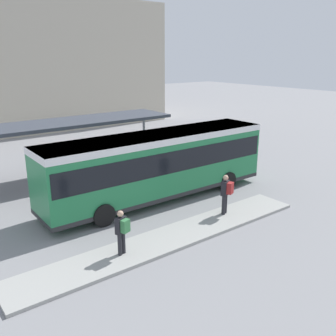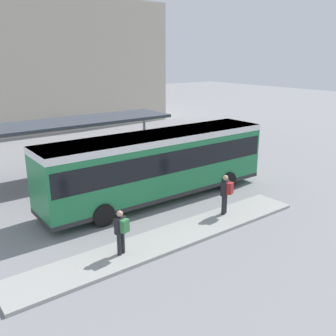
# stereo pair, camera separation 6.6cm
# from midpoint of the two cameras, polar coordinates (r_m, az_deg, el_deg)

# --- Properties ---
(ground_plane) EXTENTS (120.00, 120.00, 0.00)m
(ground_plane) POSITION_cam_midpoint_polar(r_m,az_deg,el_deg) (18.70, -1.54, -4.63)
(ground_plane) COLOR gray
(curb_island) EXTENTS (12.73, 1.80, 0.12)m
(curb_island) POSITION_cam_midpoint_polar(r_m,az_deg,el_deg) (14.75, 0.35, -10.59)
(curb_island) COLOR #9E9E99
(curb_island) RESTS_ON ground_plane
(city_bus) EXTENTS (11.79, 2.68, 3.27)m
(city_bus) POSITION_cam_midpoint_polar(r_m,az_deg,el_deg) (18.10, -1.56, 0.99)
(city_bus) COLOR #237A47
(city_bus) RESTS_ON ground_plane
(pedestrian_waiting) EXTENTS (0.52, 0.56, 1.79)m
(pedestrian_waiting) POSITION_cam_midpoint_polar(r_m,az_deg,el_deg) (16.47, 8.73, -3.63)
(pedestrian_waiting) COLOR #232328
(pedestrian_waiting) RESTS_ON curb_island
(pedestrian_companion) EXTENTS (0.46, 0.50, 1.65)m
(pedestrian_companion) POSITION_cam_midpoint_polar(r_m,az_deg,el_deg) (13.20, -7.17, -9.33)
(pedestrian_companion) COLOR #232328
(pedestrian_companion) RESTS_ON curb_island
(bicycle_yellow) EXTENTS (0.48, 1.60, 0.70)m
(bicycle_yellow) POSITION_cam_midpoint_polar(r_m,az_deg,el_deg) (27.50, 11.58, 2.87)
(bicycle_yellow) COLOR black
(bicycle_yellow) RESTS_ON ground_plane
(bicycle_orange) EXTENTS (0.48, 1.80, 0.78)m
(bicycle_orange) POSITION_cam_midpoint_polar(r_m,az_deg,el_deg) (28.16, 10.97, 3.31)
(bicycle_orange) COLOR black
(bicycle_orange) RESTS_ON ground_plane
(bicycle_white) EXTENTS (0.48, 1.72, 0.74)m
(bicycle_white) POSITION_cam_midpoint_polar(r_m,az_deg,el_deg) (28.32, 9.40, 3.44)
(bicycle_white) COLOR black
(bicycle_white) RESTS_ON ground_plane
(station_shelter) EXTENTS (13.38, 3.11, 3.28)m
(station_shelter) POSITION_cam_midpoint_polar(r_m,az_deg,el_deg) (21.75, -16.45, 6.40)
(station_shelter) COLOR #383D47
(station_shelter) RESTS_ON ground_plane
(potted_planter_far_side) EXTENTS (0.93, 0.93, 1.30)m
(potted_planter_far_side) POSITION_cam_midpoint_polar(r_m,az_deg,el_deg) (19.64, -16.83, -2.25)
(potted_planter_far_side) COLOR slate
(potted_planter_far_side) RESTS_ON ground_plane
(station_building) EXTENTS (28.64, 11.66, 11.88)m
(station_building) POSITION_cam_midpoint_polar(r_m,az_deg,el_deg) (40.08, -23.19, 14.30)
(station_building) COLOR #BCB29E
(station_building) RESTS_ON ground_plane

